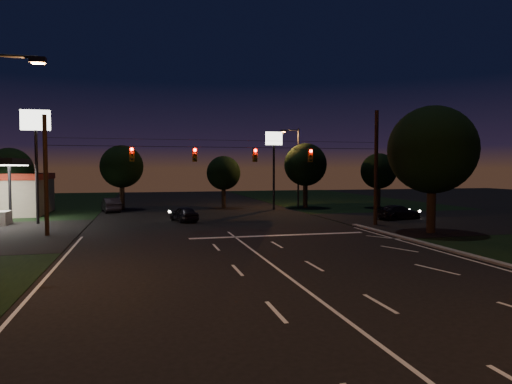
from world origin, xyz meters
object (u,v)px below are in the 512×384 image
object	(u,v)px
utility_pole_right	(375,225)
car_oncoming_a	(184,214)
tree_right_near	(431,151)
car_cross	(398,212)
car_oncoming_b	(111,205)

from	to	relation	value
utility_pole_right	car_oncoming_a	distance (m)	15.71
tree_right_near	car_oncoming_a	size ratio (longest dim) A/B	2.36
utility_pole_right	car_cross	world-z (taller)	utility_pole_right
car_oncoming_a	car_oncoming_b	bearing A→B (deg)	-73.40
utility_pole_right	car_cross	bearing A→B (deg)	38.31
car_oncoming_b	car_cross	bearing A→B (deg)	140.70
utility_pole_right	tree_right_near	bearing A→B (deg)	-72.47
car_oncoming_b	car_cross	distance (m)	28.27
tree_right_near	car_oncoming_b	xyz separation A→B (m)	(-22.53, 21.37, -4.96)
tree_right_near	car_oncoming_b	world-z (taller)	tree_right_near
car_oncoming_b	car_oncoming_a	bearing A→B (deg)	111.40
tree_right_near	car_cross	bearing A→B (deg)	73.64
car_oncoming_b	car_cross	world-z (taller)	car_oncoming_b
utility_pole_right	car_cross	distance (m)	4.93
car_oncoming_a	car_oncoming_b	world-z (taller)	car_oncoming_b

